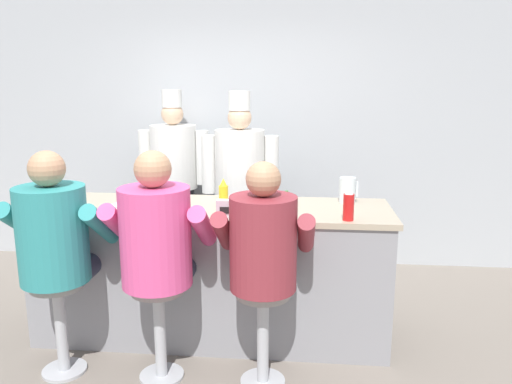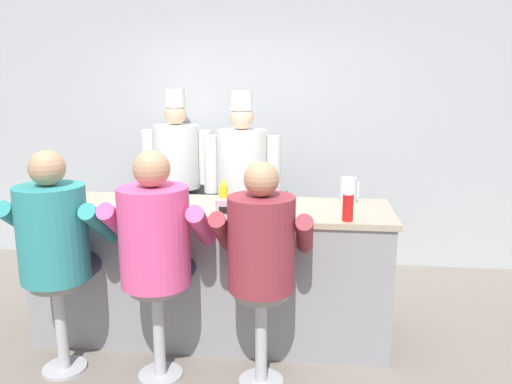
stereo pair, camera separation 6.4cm
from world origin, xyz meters
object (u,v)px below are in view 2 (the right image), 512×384
Objects in this scene: coffee_mug_blue at (267,208)px; cook_in_whites_far at (242,181)px; diner_seated_teal at (56,238)px; hot_sauce_bottle_orange at (286,202)px; napkin_dispenser_chrome at (226,209)px; cook_in_whites_near at (177,172)px; cereal_bowl at (122,207)px; diner_seated_maroon at (262,249)px; ketchup_bottle_red at (348,205)px; breakfast_plate at (169,205)px; water_pitcher_clear at (348,190)px; mustard_bottle_yellow at (224,195)px; diner_seated_pink at (157,241)px.

cook_in_whites_far is (-0.34, 1.14, -0.04)m from coffee_mug_blue.
hot_sauce_bottle_orange is at bearing 18.77° from diner_seated_teal.
cook_in_whites_near is (-0.79, 1.66, -0.06)m from napkin_dispenser_chrome.
diner_seated_maroon is at bearing -19.60° from cereal_bowl.
diner_seated_teal is at bearing -170.85° from ketchup_bottle_red.
diner_seated_maroon is (-0.12, -0.49, -0.18)m from hot_sauce_bottle_orange.
breakfast_plate is 2.00× the size of napkin_dispenser_chrome.
hot_sauce_bottle_orange is 0.10× the size of diner_seated_teal.
coffee_mug_blue is 0.45m from diner_seated_maroon.
cereal_bowl is (-1.57, -0.44, -0.07)m from water_pitcher_clear.
breakfast_plate is at bearing 143.88° from diner_seated_maroon.
diner_seated_maroon reaches higher than water_pitcher_clear.
mustard_bottle_yellow is 1.60× the size of cereal_bowl.
mustard_bottle_yellow reaches higher than water_pitcher_clear.
diner_seated_teal is at bearing -138.21° from breakfast_plate.
diner_seated_pink is at bearing -101.16° from cook_in_whites_far.
cook_in_whites_far is (-0.34, 1.57, 0.11)m from diner_seated_maroon.
diner_seated_teal is at bearing -161.87° from coffee_mug_blue.
diner_seated_teal is (-0.59, -0.52, -0.10)m from breakfast_plate.
breakfast_plate is at bearing 169.56° from ketchup_bottle_red.
mustard_bottle_yellow is at bearing -2.47° from breakfast_plate.
ketchup_bottle_red is at bearing -14.06° from mustard_bottle_yellow.
water_pitcher_clear is at bearing 23.20° from diner_seated_teal.
cereal_bowl is at bearing 177.66° from ketchup_bottle_red.
coffee_mug_blue is at bearing 166.14° from ketchup_bottle_red.
diner_seated_pink is (-1.18, -0.29, -0.19)m from ketchup_bottle_red.
diner_seated_teal is at bearing -129.76° from cereal_bowl.
diner_seated_pink is at bearing -78.33° from cook_in_whites_near.
mustard_bottle_yellow is 1.06m from cook_in_whites_far.
diner_seated_maroon is at bearing -61.54° from cook_in_whites_near.
diner_seated_teal is 0.99× the size of diner_seated_pink.
diner_seated_teal is 0.81× the size of cook_in_whites_far.
napkin_dispenser_chrome reaches higher than breakfast_plate.
water_pitcher_clear is at bearing 33.49° from coffee_mug_blue.
cook_in_whites_near reaches higher than cereal_bowl.
ketchup_bottle_red reaches higher than hot_sauce_bottle_orange.
napkin_dispenser_chrome is at bearing 133.29° from diner_seated_maroon.
water_pitcher_clear is 1.19m from cook_in_whites_far.
napkin_dispenser_chrome is at bearing -148.02° from water_pitcher_clear.
coffee_mug_blue is 1.02× the size of napkin_dispenser_chrome.
ketchup_bottle_red is 1.22× the size of water_pitcher_clear.
breakfast_plate is at bearing 151.98° from napkin_dispenser_chrome.
diner_seated_maroon is (0.32, -0.51, -0.21)m from mustard_bottle_yellow.
coffee_mug_blue is 1.37m from diner_seated_teal.
diner_seated_pink reaches higher than breakfast_plate.
diner_seated_pink is (0.65, 0.00, 0.00)m from diner_seated_teal.
hot_sauce_bottle_orange is 0.92m from diner_seated_pink.
breakfast_plate is 1.85× the size of cereal_bowl.
ketchup_bottle_red is 1.04× the size of mustard_bottle_yellow.
water_pitcher_clear is 1.48× the size of napkin_dispenser_chrome.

